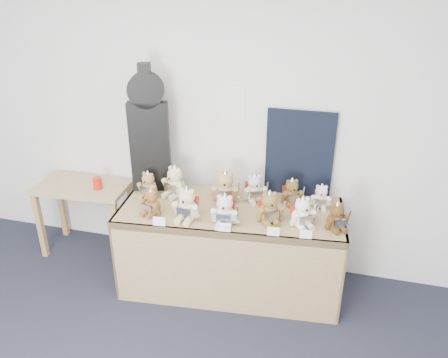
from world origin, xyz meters
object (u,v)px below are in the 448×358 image
(teddy_back_centre_left, at_px, (225,189))
(teddy_back_end, at_px, (321,197))
(teddy_back_centre_right, at_px, (255,189))
(display_table, at_px, (229,230))
(teddy_front_far_left, at_px, (151,203))
(teddy_front_right, at_px, (269,208))
(teddy_front_centre, at_px, (225,211))
(teddy_front_end, at_px, (337,218))
(teddy_back_far_left, at_px, (148,185))
(teddy_front_far_right, at_px, (302,213))
(teddy_back_right, at_px, (292,193))
(side_table, at_px, (84,197))
(guitar_case, at_px, (149,131))
(teddy_front_left, at_px, (187,205))
(red_cup, at_px, (98,183))
(teddy_back_left, at_px, (175,183))

(teddy_back_centre_left, xyz_separation_m, teddy_back_end, (0.77, 0.11, -0.04))
(teddy_back_centre_right, bearing_deg, teddy_back_centre_left, 173.67)
(display_table, height_order, teddy_front_far_left, teddy_front_far_left)
(teddy_front_right, height_order, teddy_back_end, teddy_front_right)
(teddy_front_centre, distance_m, teddy_front_end, 0.83)
(teddy_front_far_left, height_order, teddy_back_far_left, teddy_back_far_left)
(teddy_front_far_right, bearing_deg, teddy_front_end, -32.62)
(teddy_front_far_left, height_order, teddy_front_end, teddy_front_end)
(display_table, height_order, teddy_back_right, teddy_back_right)
(display_table, distance_m, teddy_front_right, 0.43)
(side_table, relative_size, teddy_back_right, 3.54)
(teddy_front_centre, bearing_deg, teddy_back_right, 42.00)
(teddy_front_right, bearing_deg, teddy_front_far_right, -26.16)
(display_table, height_order, teddy_back_far_left, teddy_back_far_left)
(teddy_front_right, xyz_separation_m, teddy_front_far_right, (0.25, 0.00, -0.01))
(teddy_front_far_left, height_order, teddy_back_end, teddy_front_far_left)
(side_table, relative_size, teddy_front_end, 3.62)
(guitar_case, relative_size, teddy_front_left, 3.68)
(teddy_back_centre_left, bearing_deg, teddy_front_far_right, -28.16)
(teddy_front_left, bearing_deg, teddy_back_far_left, 152.06)
(guitar_case, xyz_separation_m, red_cup, (-0.52, -0.04, -0.53))
(side_table, height_order, teddy_front_centre, teddy_front_centre)
(guitar_case, distance_m, teddy_back_centre_left, 0.80)
(display_table, height_order, teddy_back_centre_right, teddy_back_centre_right)
(side_table, xyz_separation_m, teddy_back_end, (2.16, 0.05, 0.26))
(teddy_front_left, relative_size, teddy_back_centre_left, 0.96)
(side_table, distance_m, teddy_front_centre, 1.56)
(teddy_back_end, distance_m, teddy_back_far_left, 1.44)
(teddy_front_end, bearing_deg, teddy_front_right, 148.41)
(teddy_front_left, bearing_deg, teddy_back_centre_right, 48.62)
(teddy_front_centre, bearing_deg, teddy_back_far_left, 154.73)
(teddy_front_far_left, bearing_deg, teddy_back_far_left, 136.76)
(teddy_front_centre, height_order, teddy_back_centre_right, teddy_front_centre)
(teddy_front_right, relative_size, teddy_front_end, 1.16)
(teddy_front_far_left, relative_size, teddy_back_left, 0.80)
(teddy_front_centre, relative_size, teddy_back_end, 1.26)
(teddy_front_end, bearing_deg, teddy_back_centre_right, 123.17)
(teddy_front_end, height_order, teddy_back_centre_left, teddy_back_centre_left)
(display_table, xyz_separation_m, teddy_back_left, (-0.53, 0.17, 0.28))
(side_table, distance_m, teddy_front_far_right, 2.08)
(red_cup, height_order, teddy_front_far_left, teddy_front_far_left)
(teddy_front_centre, distance_m, teddy_back_left, 0.64)
(teddy_front_far_left, bearing_deg, teddy_back_left, 98.59)
(teddy_front_right, relative_size, teddy_back_centre_left, 0.91)
(teddy_front_left, bearing_deg, red_cup, 163.36)
(guitar_case, bearing_deg, red_cup, 168.25)
(teddy_back_centre_right, bearing_deg, teddy_back_end, -24.82)
(teddy_front_centre, relative_size, teddy_back_right, 1.14)
(teddy_back_left, relative_size, teddy_back_far_left, 1.20)
(red_cup, distance_m, teddy_front_far_left, 0.80)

